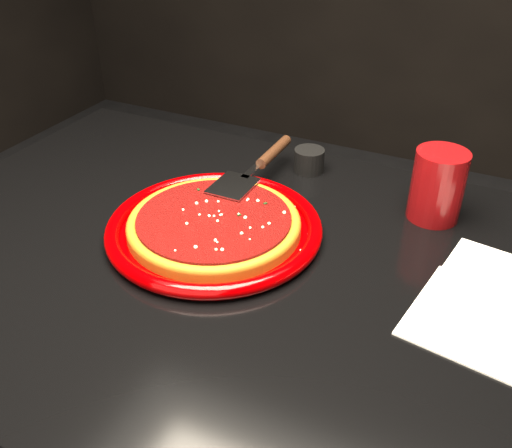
# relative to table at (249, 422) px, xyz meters

# --- Properties ---
(table) EXTENTS (1.20, 0.80, 0.75)m
(table) POSITION_rel_table_xyz_m (0.00, 0.00, 0.00)
(table) COLOR black
(table) RESTS_ON floor
(plate) EXTENTS (0.43, 0.43, 0.03)m
(plate) POSITION_rel_table_xyz_m (-0.08, 0.04, 0.39)
(plate) COLOR #760000
(plate) RESTS_ON table
(pizza_crust) EXTENTS (0.35, 0.35, 0.01)m
(pizza_crust) POSITION_rel_table_xyz_m (-0.08, 0.04, 0.39)
(pizza_crust) COLOR brown
(pizza_crust) RESTS_ON plate
(pizza_crust_rim) EXTENTS (0.35, 0.35, 0.02)m
(pizza_crust_rim) POSITION_rel_table_xyz_m (-0.08, 0.04, 0.40)
(pizza_crust_rim) COLOR brown
(pizza_crust_rim) RESTS_ON plate
(pizza_sauce) EXTENTS (0.31, 0.31, 0.01)m
(pizza_sauce) POSITION_rel_table_xyz_m (-0.08, 0.04, 0.40)
(pizza_sauce) COLOR #650B09
(pizza_sauce) RESTS_ON plate
(parmesan_dusting) EXTENTS (0.24, 0.24, 0.01)m
(parmesan_dusting) POSITION_rel_table_xyz_m (-0.08, 0.04, 0.41)
(parmesan_dusting) COLOR #F6ECC2
(parmesan_dusting) RESTS_ON plate
(basil_flecks) EXTENTS (0.22, 0.22, 0.00)m
(basil_flecks) POSITION_rel_table_xyz_m (-0.08, 0.04, 0.41)
(basil_flecks) COLOR black
(basil_flecks) RESTS_ON plate
(pizza_server) EXTENTS (0.08, 0.29, 0.02)m
(pizza_server) POSITION_rel_table_xyz_m (-0.09, 0.21, 0.42)
(pizza_server) COLOR #B2B5B9
(pizza_server) RESTS_ON plate
(cup) EXTENTS (0.11, 0.11, 0.12)m
(cup) POSITION_rel_table_xyz_m (0.22, 0.25, 0.44)
(cup) COLOR maroon
(cup) RESTS_ON table
(napkin_a) EXTENTS (0.20, 0.20, 0.00)m
(napkin_a) POSITION_rel_table_xyz_m (0.34, 0.01, 0.38)
(napkin_a) COLOR white
(napkin_a) RESTS_ON table
(napkin_b) EXTENTS (0.15, 0.15, 0.00)m
(napkin_b) POSITION_rel_table_xyz_m (0.33, 0.13, 0.38)
(napkin_b) COLOR white
(napkin_b) RESTS_ON table
(ramekin) EXTENTS (0.07, 0.07, 0.04)m
(ramekin) POSITION_rel_table_xyz_m (-0.03, 0.32, 0.40)
(ramekin) COLOR black
(ramekin) RESTS_ON table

